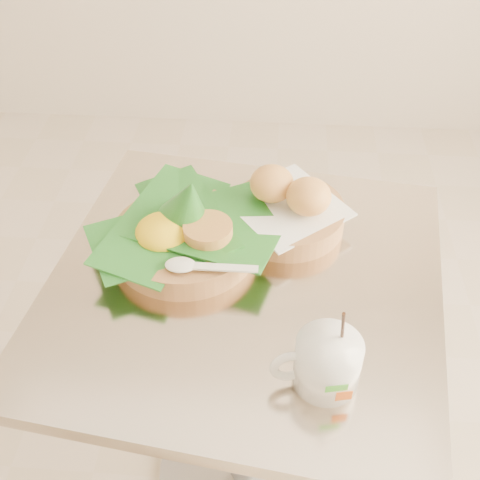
# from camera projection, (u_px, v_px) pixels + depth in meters

# --- Properties ---
(floor) EXTENTS (3.60, 3.60, 0.00)m
(floor) POSITION_uv_depth(u_px,v_px,m) (177.00, 478.00, 1.59)
(floor) COLOR beige
(floor) RESTS_ON ground
(cafe_table) EXTENTS (0.79, 0.79, 0.75)m
(cafe_table) POSITION_uv_depth(u_px,v_px,m) (244.00, 353.00, 1.24)
(cafe_table) COLOR gray
(cafe_table) RESTS_ON floor
(rice_basket) EXTENTS (0.34, 0.34, 0.17)m
(rice_basket) POSITION_uv_depth(u_px,v_px,m) (184.00, 231.00, 1.12)
(rice_basket) COLOR #A77347
(rice_basket) RESTS_ON cafe_table
(bread_basket) EXTENTS (0.27, 0.27, 0.12)m
(bread_basket) POSITION_uv_depth(u_px,v_px,m) (288.00, 208.00, 1.17)
(bread_basket) COLOR #A77347
(bread_basket) RESTS_ON cafe_table
(coffee_mug) EXTENTS (0.14, 0.10, 0.17)m
(coffee_mug) POSITION_uv_depth(u_px,v_px,m) (326.00, 362.00, 0.90)
(coffee_mug) COLOR white
(coffee_mug) RESTS_ON cafe_table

